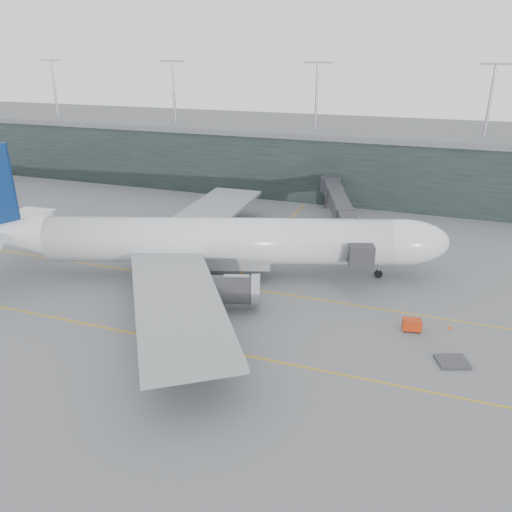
% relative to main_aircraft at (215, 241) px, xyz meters
% --- Properties ---
extents(ground, '(320.00, 320.00, 0.00)m').
position_rel_main_aircraft_xyz_m(ground, '(-1.75, 1.46, -5.58)').
color(ground, '#58585D').
rests_on(ground, ground).
extents(taxiline_a, '(160.00, 0.25, 0.02)m').
position_rel_main_aircraft_xyz_m(taxiline_a, '(-1.75, -2.54, -5.57)').
color(taxiline_a, gold).
rests_on(taxiline_a, ground).
extents(taxiline_b, '(160.00, 0.25, 0.02)m').
position_rel_main_aircraft_xyz_m(taxiline_b, '(-1.75, -18.54, -5.57)').
color(taxiline_b, gold).
rests_on(taxiline_b, ground).
extents(taxiline_lead_main, '(0.25, 60.00, 0.02)m').
position_rel_main_aircraft_xyz_m(taxiline_lead_main, '(3.25, 21.46, -5.57)').
color(taxiline_lead_main, gold).
rests_on(taxiline_lead_main, ground).
extents(terminal, '(240.00, 36.00, 29.00)m').
position_rel_main_aircraft_xyz_m(terminal, '(-1.76, 59.46, 2.04)').
color(terminal, black).
rests_on(terminal, ground).
extents(main_aircraft, '(69.37, 63.86, 19.90)m').
position_rel_main_aircraft_xyz_m(main_aircraft, '(0.00, 0.00, 0.00)').
color(main_aircraft, silver).
rests_on(main_aircraft, ground).
extents(jet_bridge, '(16.78, 44.27, 6.92)m').
position_rel_main_aircraft_xyz_m(jet_bridge, '(15.43, 26.40, -0.40)').
color(jet_bridge, '#302F35').
rests_on(jet_bridge, ground).
extents(gse_cart, '(2.39, 1.75, 1.49)m').
position_rel_main_aircraft_xyz_m(gse_cart, '(28.84, -6.82, -4.76)').
color(gse_cart, '#BC2E0D').
rests_on(gse_cart, ground).
extents(baggage_dolly, '(4.01, 3.62, 0.33)m').
position_rel_main_aircraft_xyz_m(baggage_dolly, '(33.47, -12.47, -5.39)').
color(baggage_dolly, '#353439').
rests_on(baggage_dolly, ground).
extents(uld_a, '(2.01, 1.67, 1.72)m').
position_rel_main_aircraft_xyz_m(uld_a, '(-5.54, 10.84, -4.68)').
color(uld_a, '#333338').
rests_on(uld_a, ground).
extents(uld_b, '(2.07, 1.70, 1.79)m').
position_rel_main_aircraft_xyz_m(uld_b, '(-5.38, 12.71, -4.64)').
color(uld_b, '#333338').
rests_on(uld_b, ground).
extents(uld_c, '(2.28, 1.88, 1.97)m').
position_rel_main_aircraft_xyz_m(uld_c, '(-2.70, 12.04, -4.55)').
color(uld_c, '#333338').
rests_on(uld_c, ground).
extents(cone_nose, '(0.43, 0.43, 0.68)m').
position_rel_main_aircraft_xyz_m(cone_nose, '(33.35, -4.87, -5.25)').
color(cone_nose, '#EF4F0D').
rests_on(cone_nose, ground).
extents(cone_wing_stbd, '(0.43, 0.43, 0.69)m').
position_rel_main_aircraft_xyz_m(cone_wing_stbd, '(9.05, -17.25, -5.24)').
color(cone_wing_stbd, red).
rests_on(cone_wing_stbd, ground).
extents(cone_wing_port, '(0.43, 0.43, 0.69)m').
position_rel_main_aircraft_xyz_m(cone_wing_port, '(5.81, 10.72, -5.24)').
color(cone_wing_port, '#D3630B').
rests_on(cone_wing_port, ground).
extents(cone_tail, '(0.48, 0.48, 0.76)m').
position_rel_main_aircraft_xyz_m(cone_tail, '(-8.57, -8.32, -5.20)').
color(cone_tail, '#CC520B').
rests_on(cone_tail, ground).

